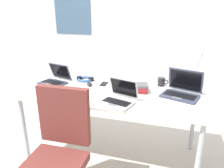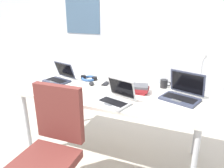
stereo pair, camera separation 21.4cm
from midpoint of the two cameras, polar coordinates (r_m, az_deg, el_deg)
The scene contains 14 objects.
ground_plane at distance 2.54m, azimuth 2.54°, elevation -17.77°, with size 12.00×12.00×0.00m, color #B7AD9E.
wall_back at distance 3.09m, azimuth 10.16°, elevation 14.83°, with size 6.00×0.13×2.60m.
desk at distance 2.19m, azimuth 2.80°, elevation -3.42°, with size 1.80×0.80×0.74m.
desk_lamp at distance 2.26m, azimuth 24.87°, elevation 2.32°, with size 0.12×0.18×0.40m.
laptop_front_right at distance 2.12m, azimuth 20.82°, elevation -2.50°, with size 0.40×0.36×0.24m.
laptop_near_mouse at distance 2.51m, azimuth -11.44°, elevation 1.64°, with size 0.34×0.33×0.20m.
laptop_front_left at distance 1.91m, azimuth 4.18°, elevation -3.85°, with size 0.34×0.32×0.21m.
external_keyboard at distance 2.11m, azimuth -9.73°, elevation -2.66°, with size 0.33×0.12×0.02m, color black.
computer_mouse at distance 2.35m, azimuth -2.86°, elevation 0.10°, with size 0.06×0.10×0.03m, color black.
cell_phone at distance 2.38m, azimuth 1.00°, elevation 0.07°, with size 0.06×0.14×0.01m, color black.
headphones at distance 2.53m, azimuth -3.73°, elevation 1.50°, with size 0.21×0.18×0.04m.
book_stack at distance 2.16m, azimuth 9.68°, elevation -1.24°, with size 0.23×0.18×0.08m.
coffee_mug at distance 2.35m, azimuth 16.15°, elevation 0.03°, with size 0.11×0.08×0.09m.
office_chair at distance 1.85m, azimuth -12.67°, elevation -18.98°, with size 0.52×0.55×0.97m.
Camera 2 is at (0.77, -1.87, 1.54)m, focal length 34.59 mm.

